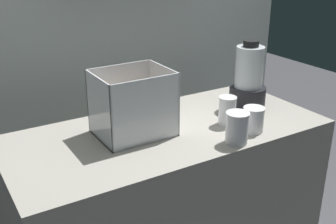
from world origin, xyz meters
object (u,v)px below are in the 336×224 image
at_px(blender_pitcher, 248,80).
at_px(juice_cup_beet_far_left, 237,130).
at_px(juice_cup_carrot_middle, 253,121).
at_px(juice_cup_beet_left, 227,112).
at_px(carrot_display_bin, 134,115).

bearing_deg(blender_pitcher, juice_cup_beet_far_left, -136.79).
bearing_deg(juice_cup_carrot_middle, juice_cup_beet_left, 111.73).
bearing_deg(juice_cup_beet_far_left, juice_cup_carrot_middle, 20.62).
distance_m(carrot_display_bin, juice_cup_beet_left, 0.42).
xyz_separation_m(carrot_display_bin, blender_pitcher, (0.63, 0.00, 0.05)).
height_order(juice_cup_beet_left, juice_cup_carrot_middle, juice_cup_beet_left).
relative_size(blender_pitcher, juice_cup_carrot_middle, 3.03).
distance_m(blender_pitcher, juice_cup_carrot_middle, 0.32).
relative_size(blender_pitcher, juice_cup_beet_far_left, 2.51).
bearing_deg(juice_cup_carrot_middle, blender_pitcher, 53.60).
height_order(blender_pitcher, juice_cup_beet_far_left, blender_pitcher).
distance_m(carrot_display_bin, juice_cup_carrot_middle, 0.51).
height_order(carrot_display_bin, juice_cup_beet_far_left, carrot_display_bin).
distance_m(carrot_display_bin, juice_cup_beet_far_left, 0.43).
bearing_deg(blender_pitcher, carrot_display_bin, -179.99).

